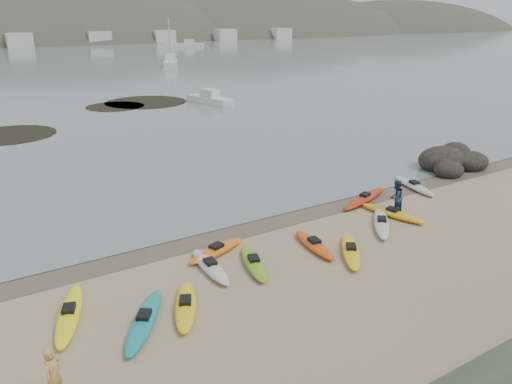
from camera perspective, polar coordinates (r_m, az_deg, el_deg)
ground at (r=24.26m, az=0.00°, el=-3.34°), size 600.00×600.00×0.00m
wet_sand at (r=24.02m, az=0.38°, el=-3.57°), size 60.00×60.00×0.00m
kayaks at (r=21.57m, az=4.38°, el=-5.98°), size 21.54×8.17×0.34m
person_west at (r=14.54m, az=-22.12°, el=-18.83°), size 0.69×0.68×1.60m
person_east at (r=25.78m, az=15.68°, el=-0.59°), size 0.91×0.75×1.75m
rock_cluster at (r=34.99m, az=21.39°, el=3.01°), size 5.22×3.83×1.73m
kelp_mats at (r=53.70m, az=-17.05°, el=8.76°), size 23.62×17.67×0.04m
moored_boats at (r=103.20m, az=-19.41°, el=13.75°), size 92.90×94.84×1.18m
far_hills at (r=220.43m, az=-18.77°, el=12.17°), size 550.00×135.00×80.00m
far_town at (r=165.05m, az=-26.76°, el=15.19°), size 199.00×5.00×4.00m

